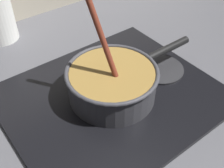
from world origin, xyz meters
TOP-DOWN VIEW (x-y plane):
  - ground at (0.00, 0.00)m, footprint 2.40×1.60m
  - hob_plate at (0.03, 0.22)m, footprint 0.56×0.48m
  - burner_ring at (0.03, 0.22)m, footprint 0.21×0.21m
  - spare_burner at (0.22, 0.22)m, footprint 0.14×0.14m
  - cooking_pan at (0.03, 0.22)m, footprint 0.40×0.24m

SIDE VIEW (x-z plane):
  - ground at x=0.00m, z-range -0.04..0.00m
  - hob_plate at x=0.03m, z-range 0.00..0.01m
  - spare_burner at x=0.22m, z-range 0.01..0.02m
  - burner_ring at x=0.03m, z-range 0.01..0.02m
  - cooking_pan at x=0.03m, z-range -0.09..0.21m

